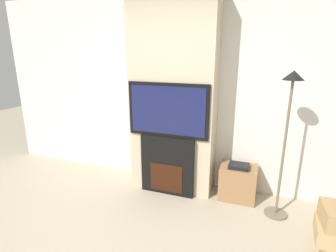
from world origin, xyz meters
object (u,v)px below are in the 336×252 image
at_px(television, 168,110).
at_px(media_stand, 238,182).
at_px(fireplace, 168,165).
at_px(floor_lamp, 288,122).

height_order(television, media_stand, television).
bearing_deg(fireplace, media_stand, 10.65).
bearing_deg(television, floor_lamp, -2.07).
bearing_deg(television, fireplace, 90.00).
bearing_deg(media_stand, television, -169.23).
bearing_deg(floor_lamp, media_stand, 154.85).
bearing_deg(fireplace, television, -90.00).
xyz_separation_m(fireplace, floor_lamp, (1.41, -0.05, 0.76)).
height_order(fireplace, media_stand, fireplace).
distance_m(fireplace, media_stand, 0.96).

